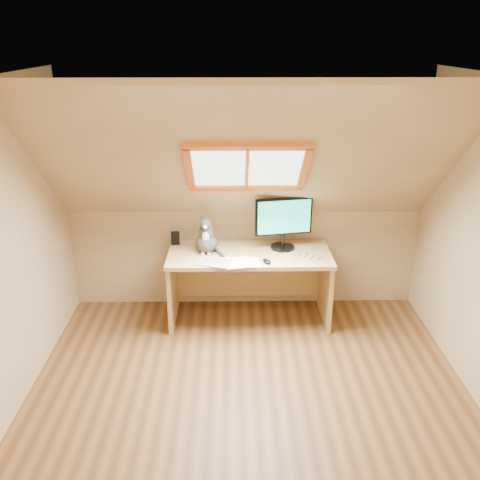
{
  "coord_description": "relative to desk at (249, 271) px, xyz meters",
  "views": [
    {
      "loc": [
        -0.12,
        -3.32,
        2.66
      ],
      "look_at": [
        -0.06,
        1.0,
        0.99
      ],
      "focal_mm": 40.0,
      "sensor_mm": 36.0,
      "label": 1
    }
  ],
  "objects": [
    {
      "name": "cables",
      "position": [
        0.46,
        -0.19,
        0.22
      ],
      "size": [
        0.51,
        0.26,
        0.01
      ],
      "color": "silver",
      "rests_on": "desk"
    },
    {
      "name": "desk_speaker",
      "position": [
        -0.73,
        0.18,
        0.28
      ],
      "size": [
        0.09,
        0.09,
        0.12
      ],
      "primitive_type": "cube",
      "rotation": [
        0.0,
        0.0,
        0.08
      ],
      "color": "black",
      "rests_on": "desk"
    },
    {
      "name": "papers",
      "position": [
        -0.12,
        -0.33,
        0.22
      ],
      "size": [
        0.35,
        0.3,
        0.01
      ],
      "color": "white",
      "rests_on": "desk"
    },
    {
      "name": "cat",
      "position": [
        -0.41,
        -0.04,
        0.36
      ],
      "size": [
        0.22,
        0.26,
        0.39
      ],
      "color": "#3F3B38",
      "rests_on": "desk"
    },
    {
      "name": "monitor",
      "position": [
        0.33,
        0.04,
        0.51
      ],
      "size": [
        0.55,
        0.23,
        0.51
      ],
      "color": "black",
      "rests_on": "desk"
    },
    {
      "name": "ground",
      "position": [
        -0.04,
        -1.45,
        -0.49
      ],
      "size": [
        3.5,
        3.5,
        0.0
      ],
      "primitive_type": "plane",
      "color": "brown",
      "rests_on": "ground"
    },
    {
      "name": "room_shell",
      "position": [
        -0.04,
        -1.54,
        0.94
      ],
      "size": [
        3.52,
        3.52,
        2.41
      ],
      "color": "tan",
      "rests_on": "ground"
    },
    {
      "name": "graphics_tablet",
      "position": [
        -0.33,
        -0.3,
        0.23
      ],
      "size": [
        0.35,
        0.29,
        0.01
      ],
      "primitive_type": "cube",
      "rotation": [
        0.0,
        0.0,
        -0.29
      ],
      "color": "#B2B2B7",
      "rests_on": "desk"
    },
    {
      "name": "mouse",
      "position": [
        0.15,
        -0.31,
        0.24
      ],
      "size": [
        0.1,
        0.13,
        0.03
      ],
      "primitive_type": "ellipsoid",
      "rotation": [
        0.0,
        0.0,
        0.43
      ],
      "color": "black",
      "rests_on": "desk"
    },
    {
      "name": "desk",
      "position": [
        0.0,
        0.0,
        0.0
      ],
      "size": [
        1.55,
        0.68,
        0.71
      ],
      "color": "tan",
      "rests_on": "ground"
    }
  ]
}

